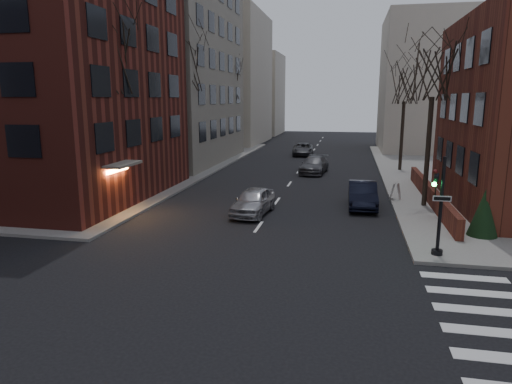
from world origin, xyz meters
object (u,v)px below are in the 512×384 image
evergreen_shrub (484,212)px  car_lane_silver (253,201)px  car_lane_far (303,149)px  car_lane_gray (314,165)px  tree_left_a (108,59)px  streetlamp_far (240,117)px  sandwich_board (396,191)px  streetlamp_near (176,128)px  traffic_signal (439,212)px  tree_left_b (185,66)px  tree_right_b (405,84)px  tree_left_c (230,83)px  tree_right_a (434,68)px  parked_sedan (362,195)px

evergreen_shrub → car_lane_silver: bearing=168.2°
car_lane_far → evergreen_shrub: 31.79m
car_lane_gray → tree_left_a: bearing=-117.6°
streetlamp_far → sandwich_board: size_ratio=6.26×
evergreen_shrub → tree_left_a: bearing=174.6°
streetlamp_near → car_lane_far: size_ratio=1.27×
traffic_signal → car_lane_gray: bearing=107.7°
tree_left_b → tree_right_b: bearing=18.8°
car_lane_far → traffic_signal: bearing=-80.0°
tree_left_c → car_lane_far: 11.02m
traffic_signal → car_lane_far: bearing=104.9°
tree_right_a → car_lane_silver: (-9.60, -3.47, -7.29)m
tree_left_a → tree_left_c: (0.00, 26.00, -0.44)m
tree_left_c → car_lane_far: size_ratio=1.96×
car_lane_silver → tree_left_b: bearing=130.2°
tree_right_a → sandwich_board: bearing=136.7°
tree_left_a → streetlamp_near: tree_left_a is taller
streetlamp_far → car_lane_gray: (9.61, -12.52, -3.52)m
tree_left_c → streetlamp_near: bearing=-88.1°
tree_left_a → streetlamp_near: 9.07m
tree_left_b → parked_sedan: 18.34m
traffic_signal → streetlamp_far: (-16.14, 33.01, 2.33)m
car_lane_gray → evergreen_shrub: evergreen_shrub is taller
tree_left_a → car_lane_silver: bearing=3.8°
streetlamp_near → car_lane_gray: (9.61, 7.48, -3.52)m
traffic_signal → evergreen_shrub: bearing=51.0°
tree_left_a → traffic_signal: bearing=-16.6°
sandwich_board → tree_left_b: bearing=174.8°
streetlamp_far → traffic_signal: bearing=-63.9°
car_lane_silver → sandwich_board: 9.46m
tree_right_a → parked_sedan: bearing=-170.9°
tree_left_a → tree_left_b: 12.01m
streetlamp_near → streetlamp_far: same height
evergreen_shrub → traffic_signal: bearing=-129.0°
tree_left_a → car_lane_gray: tree_left_a is taller
traffic_signal → tree_left_a: (-16.74, 5.01, 6.56)m
tree_left_b → streetlamp_near: tree_left_b is taller
tree_right_b → car_lane_gray: size_ratio=1.86×
streetlamp_near → car_lane_silver: streetlamp_near is taller
tree_left_b → streetlamp_far: (0.60, 16.00, -4.68)m
parked_sedan → tree_right_a: bearing=8.0°
tree_left_a → car_lane_gray: size_ratio=2.08×
car_lane_silver → tree_left_c: bearing=112.8°
tree_left_b → evergreen_shrub: 24.95m
sandwich_board → evergreen_shrub: evergreen_shrub is taller
tree_left_b → tree_right_a: bearing=-24.4°
tree_left_b → tree_right_a: tree_left_b is taller
tree_right_b → streetlamp_far: bearing=149.5°
tree_left_b → streetlamp_near: 6.18m
tree_right_a → streetlamp_far: bearing=125.3°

